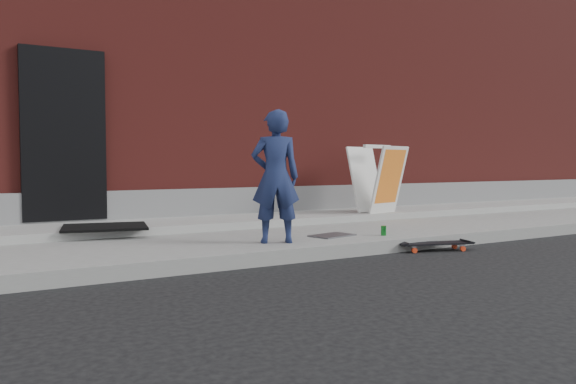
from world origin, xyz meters
TOP-DOWN VIEW (x-y plane):
  - ground at (0.00, 0.00)m, footprint 80.00×80.00m
  - sidewalk at (0.00, 1.50)m, footprint 20.00×3.00m
  - apron at (0.00, 2.40)m, footprint 20.00×1.20m
  - building at (-0.00, 6.99)m, footprint 20.00×8.10m
  - child at (-0.78, 0.50)m, footprint 0.63×0.52m
  - skateboard at (1.02, -0.12)m, footprint 0.91×0.48m
  - pizza_sign at (1.90, 2.01)m, footprint 0.79×0.88m
  - soda_can at (0.65, 0.37)m, footprint 0.08×0.08m
  - doormat at (-2.30, 2.00)m, footprint 1.11×0.97m
  - utility_plate at (0.08, 0.65)m, footprint 0.59×0.45m

SIDE VIEW (x-z plane):
  - ground at x=0.00m, z-range 0.00..0.00m
  - sidewalk at x=0.00m, z-range 0.00..0.15m
  - skateboard at x=1.02m, z-range 0.03..0.13m
  - utility_plate at x=0.08m, z-range 0.15..0.17m
  - apron at x=0.00m, z-range 0.15..0.25m
  - soda_can at x=0.65m, z-range 0.15..0.27m
  - doormat at x=-2.30m, z-range 0.25..0.28m
  - pizza_sign at x=1.90m, z-range 0.25..1.32m
  - child at x=-0.78m, z-range 0.15..1.61m
  - building at x=0.00m, z-range 0.00..5.00m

